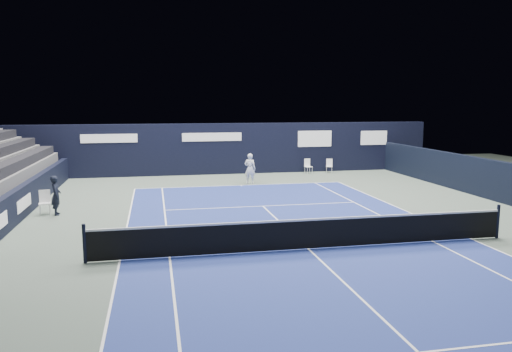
{
  "coord_description": "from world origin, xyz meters",
  "views": [
    {
      "loc": [
        -4.46,
        -13.87,
        4.37
      ],
      "look_at": [
        -0.28,
        6.47,
        1.3
      ],
      "focal_mm": 35.0,
      "sensor_mm": 36.0,
      "label": 1
    }
  ],
  "objects": [
    {
      "name": "court_markings",
      "position": [
        0.0,
        0.0,
        0.01
      ],
      "size": [
        11.03,
        23.83,
        0.0
      ],
      "color": "white",
      "rests_on": "court_surface"
    },
    {
      "name": "line_judge",
      "position": [
        -8.27,
        6.46,
        0.78
      ],
      "size": [
        0.44,
        0.61,
        1.55
      ],
      "primitive_type": "imported",
      "rotation": [
        0.0,
        0.0,
        1.7
      ],
      "color": "black",
      "rests_on": "ground"
    },
    {
      "name": "court_surface",
      "position": [
        0.0,
        0.0,
        0.0
      ],
      "size": [
        10.97,
        23.77,
        0.01
      ],
      "primitive_type": "cube",
      "color": "navy",
      "rests_on": "ground"
    },
    {
      "name": "line_judge_chair",
      "position": [
        -8.75,
        6.72,
        0.54
      ],
      "size": [
        0.46,
        0.45,
        0.95
      ],
      "rotation": [
        0.0,
        0.0,
        0.11
      ],
      "color": "white",
      "rests_on": "ground"
    },
    {
      "name": "ground",
      "position": [
        0.0,
        2.0,
        0.0
      ],
      "size": [
        48.0,
        48.0,
        0.0
      ],
      "primitive_type": "plane",
      "color": "#4A584E",
      "rests_on": "ground"
    },
    {
      "name": "tennis_player",
      "position": [
        0.58,
        12.29,
        0.83
      ],
      "size": [
        0.71,
        0.92,
        1.66
      ],
      "color": "white",
      "rests_on": "ground"
    },
    {
      "name": "side_barrier_left",
      "position": [
        -9.5,
        5.97,
        0.6
      ],
      "size": [
        0.33,
        22.0,
        1.2
      ],
      "color": "black",
      "rests_on": "ground"
    },
    {
      "name": "tennis_net",
      "position": [
        0.0,
        0.0,
        0.51
      ],
      "size": [
        12.9,
        0.1,
        1.1
      ],
      "color": "black",
      "rests_on": "ground"
    },
    {
      "name": "folding_chair_back_a",
      "position": [
        4.88,
        15.56,
        0.52
      ],
      "size": [
        0.47,
        0.46,
        0.91
      ],
      "rotation": [
        0.0,
        0.0,
        0.2
      ],
      "color": "white",
      "rests_on": "ground"
    },
    {
      "name": "back_sponsor_wall",
      "position": [
        0.01,
        16.5,
        1.55
      ],
      "size": [
        26.0,
        0.63,
        3.1
      ],
      "color": "black",
      "rests_on": "ground"
    },
    {
      "name": "enclosure_wall_right",
      "position": [
        10.5,
        6.0,
        0.9
      ],
      "size": [
        0.3,
        22.0,
        1.8
      ],
      "primitive_type": "cube",
      "color": "black",
      "rests_on": "ground"
    },
    {
      "name": "folding_chair_back_b",
      "position": [
        6.28,
        15.59,
        0.49
      ],
      "size": [
        0.49,
        0.48,
        0.87
      ],
      "rotation": [
        0.0,
        0.0,
        -0.36
      ],
      "color": "silver",
      "rests_on": "ground"
    }
  ]
}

